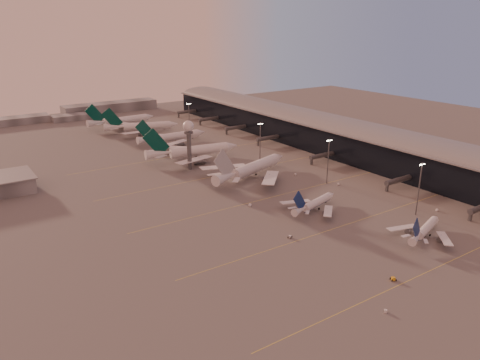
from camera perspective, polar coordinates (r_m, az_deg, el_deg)
ground at (r=189.28m, az=10.14°, el=-8.03°), size 700.00×700.00×0.00m
taxiway_markings at (r=245.80m, az=6.17°, el=-1.41°), size 180.00×185.25×0.02m
terminal at (r=331.83m, az=10.56°, el=5.62°), size 57.00×362.00×23.04m
radar_tower at (r=277.32m, az=-6.28°, el=5.45°), size 6.40×6.40×31.10m
mast_a at (r=225.91m, az=21.01°, el=-0.74°), size 3.60×0.56×25.00m
mast_b at (r=257.07m, az=10.70°, el=2.50°), size 3.60×0.56×25.00m
mast_c at (r=294.13m, az=2.48°, el=4.88°), size 3.60×0.56×25.00m
mast_d at (r=367.63m, az=-6.22°, el=7.61°), size 3.60×0.56×25.00m
distant_horizon at (r=467.87m, az=-18.53°, el=7.94°), size 165.00×37.50×9.00m
narrowbody_near at (r=208.04m, az=21.62°, el=-5.77°), size 32.49×25.51×13.12m
narrowbody_mid at (r=222.50m, az=9.08°, el=-2.98°), size 34.45×27.13×13.76m
widebody_white at (r=265.65m, az=1.46°, el=1.16°), size 62.31×49.13×22.73m
greentail_a at (r=302.38m, az=-5.72°, el=3.29°), size 62.93×50.48×22.95m
greentail_b at (r=345.00m, az=-8.19°, el=5.05°), size 55.15×44.57×20.04m
greentail_c at (r=381.77m, az=-11.85°, el=6.22°), size 57.49×45.77×21.47m
greentail_d at (r=408.66m, az=-14.17°, el=6.87°), size 60.10×48.43×21.82m
gsv_truck_a at (r=154.97m, az=17.35°, el=-14.79°), size 4.78×4.31×1.92m
gsv_tug_near at (r=172.28m, az=18.17°, el=-11.39°), size 3.91×4.62×1.13m
gsv_catering_a at (r=238.02m, az=22.96°, el=-3.05°), size 5.02×2.89×3.88m
gsv_tug_mid at (r=194.51m, az=6.11°, el=-6.90°), size 3.49×3.95×0.97m
gsv_truck_b at (r=259.55m, az=11.96°, el=-0.36°), size 5.40×2.44×2.11m
gsv_truck_c at (r=225.14m, az=1.29°, el=-2.89°), size 6.52×4.73×2.49m
gsv_catering_b at (r=271.76m, az=6.79°, el=0.97°), size 4.71×2.73×3.63m
gsv_tug_far at (r=270.35m, az=-2.60°, el=0.71°), size 3.80×4.61×1.14m
gsv_tug_hangar at (r=331.40m, az=-1.50°, el=4.12°), size 3.50×2.71×0.88m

